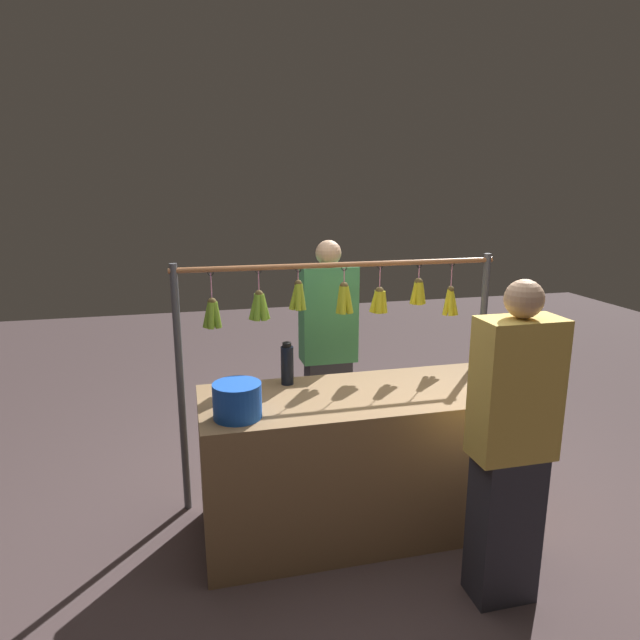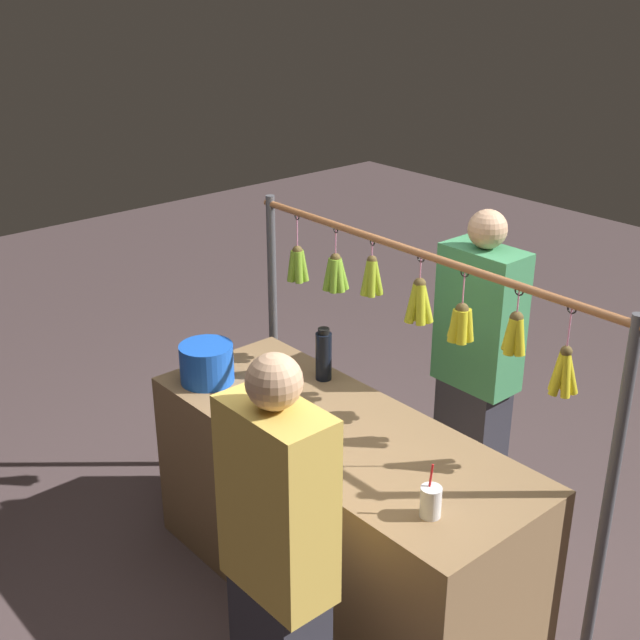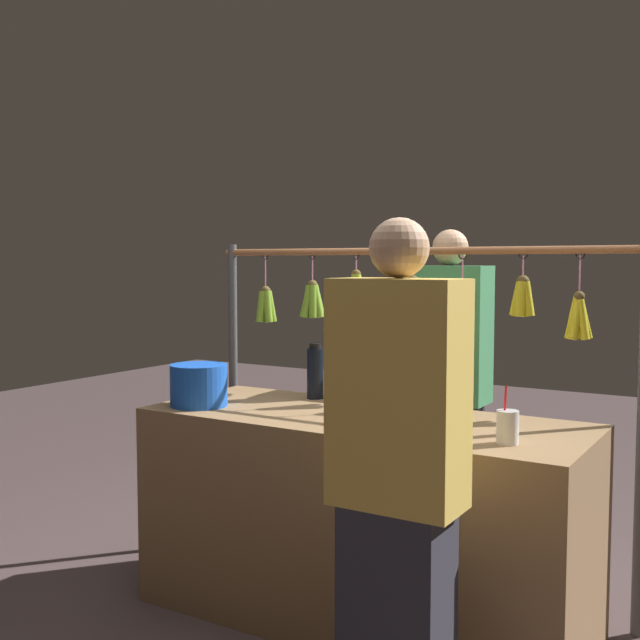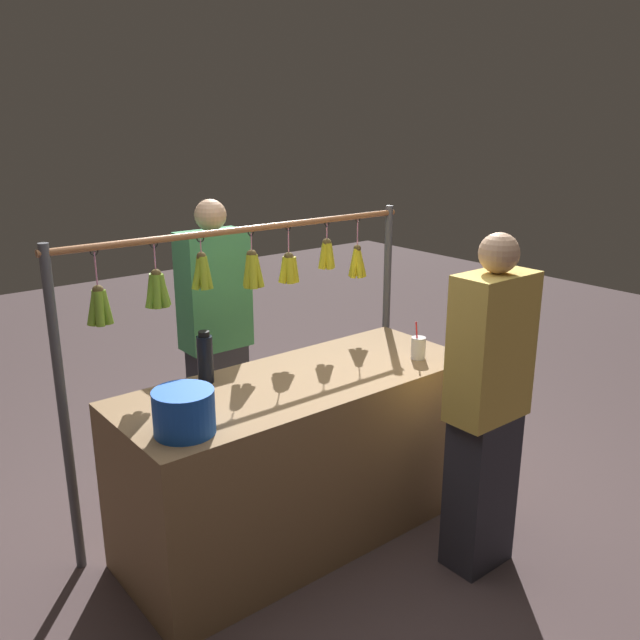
# 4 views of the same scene
# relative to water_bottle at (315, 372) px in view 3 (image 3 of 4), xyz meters

# --- Properties ---
(ground_plane) EXTENTS (12.00, 12.00, 0.00)m
(ground_plane) POSITION_rel_water_bottle_xyz_m (-0.37, 0.24, -0.94)
(ground_plane) COLOR #4D3D3E
(market_counter) EXTENTS (1.77, 0.69, 0.83)m
(market_counter) POSITION_rel_water_bottle_xyz_m (-0.37, 0.24, -0.53)
(market_counter) COLOR olive
(market_counter) RESTS_ON ground
(display_rack) EXTENTS (2.00, 0.12, 1.52)m
(display_rack) POSITION_rel_water_bottle_xyz_m (-0.35, -0.18, 0.17)
(display_rack) COLOR #4C4C51
(display_rack) RESTS_ON ground
(water_bottle) EXTENTS (0.07, 0.07, 0.25)m
(water_bottle) POSITION_rel_water_bottle_xyz_m (0.00, 0.00, 0.00)
(water_bottle) COLOR black
(water_bottle) RESTS_ON market_counter
(blue_bucket) EXTENTS (0.24, 0.24, 0.18)m
(blue_bucket) POSITION_rel_water_bottle_xyz_m (0.33, 0.41, -0.03)
(blue_bucket) COLOR blue
(blue_bucket) RESTS_ON market_counter
(drink_cup) EXTENTS (0.07, 0.07, 0.19)m
(drink_cup) POSITION_rel_water_bottle_xyz_m (-1.00, 0.39, -0.06)
(drink_cup) COLOR silver
(drink_cup) RESTS_ON market_counter
(vendor_person) EXTENTS (0.38, 0.20, 1.59)m
(vendor_person) POSITION_rel_water_bottle_xyz_m (-0.40, -0.59, -0.16)
(vendor_person) COLOR #2D2D38
(vendor_person) RESTS_ON ground
(customer_person) EXTENTS (0.37, 0.20, 1.56)m
(customer_person) POSITION_rel_water_bottle_xyz_m (-0.86, 0.94, -0.17)
(customer_person) COLOR #2D2D38
(customer_person) RESTS_ON ground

